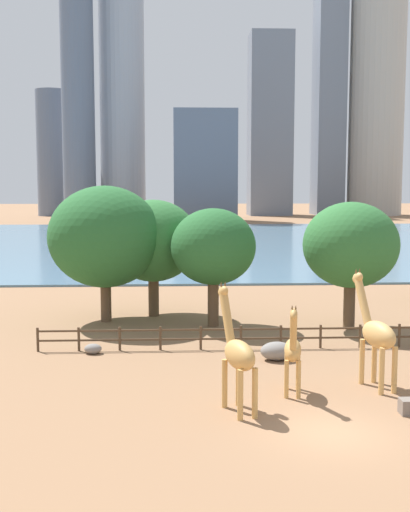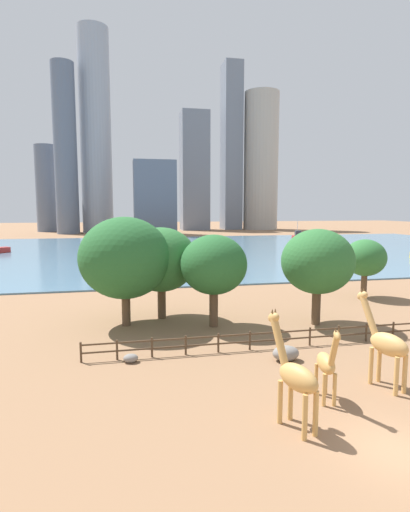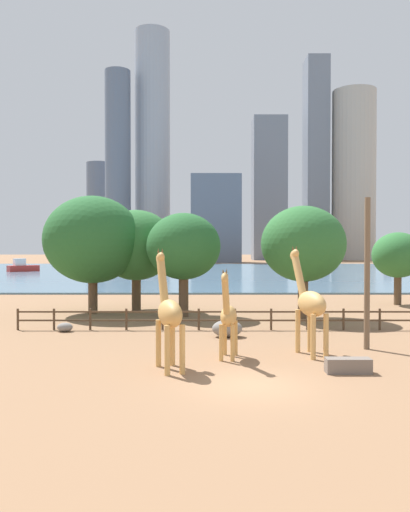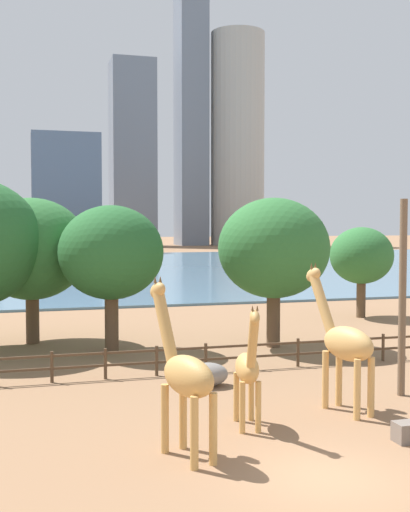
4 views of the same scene
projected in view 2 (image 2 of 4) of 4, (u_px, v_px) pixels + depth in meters
The scene contains 21 objects.
ground_plane at pixel (168, 250), 93.56m from camera, with size 400.00×400.00×0.00m, color #8C6647.
harbor_water at pixel (169, 250), 90.63m from camera, with size 180.00×86.00×0.20m, color slate.
giraffe_tall at pixel (295, 376), 17.19m from camera, with size 1.60×3.22×5.00m.
giraffe_companion at pixel (327, 364), 19.60m from camera, with size 1.02×2.65×4.13m.
giraffe_young at pixel (386, 343), 21.15m from camera, with size 1.49×3.49×5.12m.
boulder_near_fence at pixel (286, 353), 25.07m from camera, with size 1.70×1.26×0.95m, color gray.
boulder_by_pole at pixel (131, 358), 24.82m from camera, with size 0.92×0.71×0.53m, color gray.
enclosure_fence at pixel (273, 337), 27.27m from camera, with size 26.12×0.14×1.30m.
tree_left_large at pixel (161, 260), 34.34m from camera, with size 6.16×6.16×7.94m.
tree_center_broad at pixel (318, 262), 32.44m from camera, with size 5.89×5.89×7.90m.
tree_right_tall at pixel (125, 258), 32.09m from camera, with size 7.34×7.34×8.89m.
tree_left_small at pixel (365, 258), 42.56m from camera, with size 4.37×4.37×6.29m.
tree_right_small at pixel (214, 265), 31.88m from camera, with size 5.35×5.35×7.48m.
boat_tug at pixel (297, 237), 118.32m from camera, with size 4.02×6.98×5.93m.
skyline_tower_needle at pixel (231, 148), 183.54m from camera, with size 8.16×10.92×74.80m, color slate.
skyline_block_central at pixel (155, 198), 147.86m from camera, with size 15.42×9.81×27.08m, color slate.
skyline_tower_glass at pixel (195, 172), 178.07m from camera, with size 12.16×10.81×51.97m, color slate.
skyline_block_left at pixel (261, 162), 183.48m from camera, with size 15.73×15.73×61.82m, color #ADA89E.
skyline_block_right at pixel (95, 133), 157.17m from camera, with size 12.10×12.10×78.69m, color #939EAD.
skyline_tower_short at pixel (47, 189), 166.16m from camera, with size 9.24×9.24×35.62m, color slate.
skyline_block_wide at pixel (65, 150), 149.16m from camera, with size 8.46×8.46×62.89m, color slate.
Camera 2 is at (-10.29, -12.93, 9.51)m, focal length 28.00 mm.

